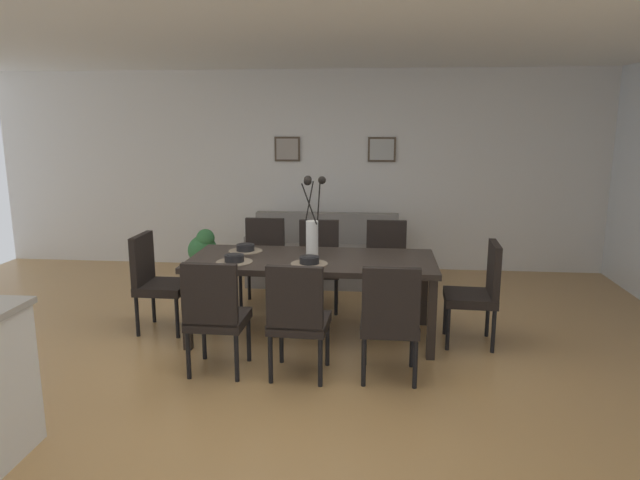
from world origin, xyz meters
TOP-DOWN VIEW (x-y plane):
  - ground_plane at (0.00, 0.00)m, footprint 9.00×9.00m
  - back_wall_panel at (0.00, 3.25)m, footprint 9.00×0.10m
  - ceiling_panel at (0.00, 0.40)m, footprint 9.00×7.20m
  - dining_table at (0.10, 0.63)m, footprint 2.20×0.95m
  - dining_chair_near_left at (-0.55, -0.24)m, footprint 0.45×0.45m
  - dining_chair_near_right at (-0.53, 1.54)m, footprint 0.44×0.44m
  - dining_chair_far_left at (0.09, -0.26)m, footprint 0.46×0.46m
  - dining_chair_far_right at (0.07, 1.49)m, footprint 0.46×0.46m
  - dining_chair_mid_left at (0.79, -0.23)m, footprint 0.44×0.44m
  - dining_chair_mid_right at (0.78, 1.53)m, footprint 0.45×0.45m
  - dining_chair_head_west at (-1.38, 0.65)m, footprint 0.44×0.44m
  - dining_chair_head_east at (1.58, 0.60)m, footprint 0.46×0.46m
  - centerpiece_vase at (0.10, 0.63)m, footprint 0.21×0.23m
  - placemat_near_left at (-0.56, 0.42)m, footprint 0.32×0.32m
  - bowl_near_left at (-0.56, 0.42)m, footprint 0.17×0.17m
  - placemat_near_right at (-0.56, 0.84)m, footprint 0.32×0.32m
  - bowl_near_right at (-0.56, 0.84)m, footprint 0.17×0.17m
  - placemat_far_left at (0.10, 0.42)m, footprint 0.32×0.32m
  - bowl_far_left at (0.10, 0.42)m, footprint 0.17×0.17m
  - sofa at (0.04, 2.53)m, footprint 1.81×0.84m
  - framed_picture_left at (-0.52, 3.18)m, footprint 0.34×0.03m
  - framed_picture_center at (0.72, 3.18)m, footprint 0.36×0.03m
  - potted_plant at (-1.43, 2.29)m, footprint 0.36×0.36m

SIDE VIEW (x-z plane):
  - ground_plane at x=0.00m, z-range 0.00..0.00m
  - sofa at x=0.04m, z-range -0.12..0.68m
  - potted_plant at x=-1.43m, z-range 0.04..0.71m
  - dining_chair_near_left at x=-0.55m, z-range 0.05..0.97m
  - dining_chair_near_right at x=-0.53m, z-range 0.05..0.97m
  - dining_chair_far_left at x=0.09m, z-range 0.05..0.97m
  - dining_chair_far_right at x=0.07m, z-range 0.05..0.97m
  - dining_chair_mid_left at x=0.79m, z-range 0.05..0.97m
  - dining_chair_mid_right at x=0.78m, z-range 0.05..0.97m
  - dining_chair_head_west at x=-1.38m, z-range 0.05..0.97m
  - dining_chair_head_east at x=1.58m, z-range 0.05..0.97m
  - dining_table at x=0.10m, z-range 0.30..1.04m
  - placemat_near_left at x=-0.56m, z-range 0.74..0.75m
  - placemat_near_right at x=-0.56m, z-range 0.74..0.75m
  - placemat_far_left at x=0.10m, z-range 0.74..0.75m
  - bowl_near_left at x=-0.56m, z-range 0.75..0.81m
  - bowl_near_right at x=-0.56m, z-range 0.75..0.81m
  - bowl_far_left at x=0.10m, z-range 0.75..0.81m
  - centerpiece_vase at x=0.10m, z-range 0.66..1.39m
  - back_wall_panel at x=0.00m, z-range 0.00..2.60m
  - framed_picture_left at x=-0.52m, z-range 1.42..1.74m
  - framed_picture_center at x=0.72m, z-range 1.43..1.74m
  - ceiling_panel at x=0.00m, z-range 2.60..2.68m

